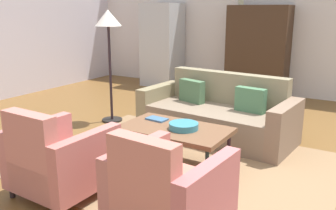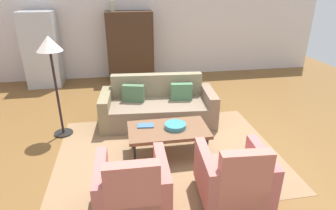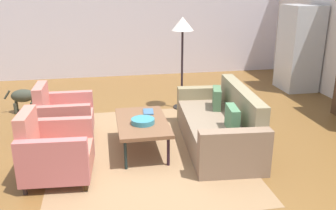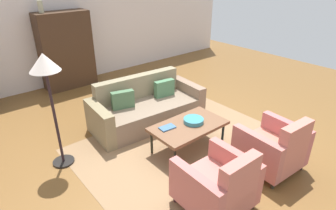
{
  "view_description": "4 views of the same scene",
  "coord_description": "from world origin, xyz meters",
  "px_view_note": "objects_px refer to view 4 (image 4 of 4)",
  "views": [
    {
      "loc": [
        1.66,
        -3.44,
        1.73
      ],
      "look_at": [
        -0.54,
        0.17,
        0.61
      ],
      "focal_mm": 39.09,
      "sensor_mm": 36.0,
      "label": 1
    },
    {
      "loc": [
        -0.93,
        -3.82,
        2.48
      ],
      "look_at": [
        -0.27,
        -0.01,
        0.8
      ],
      "focal_mm": 30.39,
      "sensor_mm": 36.0,
      "label": 2
    },
    {
      "loc": [
        4.5,
        -0.61,
        2.32
      ],
      "look_at": [
        -0.3,
        0.27,
        0.66
      ],
      "focal_mm": 38.96,
      "sensor_mm": 36.0,
      "label": 3
    },
    {
      "loc": [
        -3.03,
        -2.88,
        2.72
      ],
      "look_at": [
        -0.43,
        0.23,
        0.72
      ],
      "focal_mm": 30.31,
      "sensor_mm": 36.0,
      "label": 4
    }
  ],
  "objects_px": {
    "coffee_table": "(188,127)",
    "book_stack": "(167,128)",
    "cabinet": "(66,51)",
    "armchair_right": "(274,149)",
    "armchair_left": "(219,186)",
    "floor_lamp": "(46,74)",
    "vase_tall": "(41,7)",
    "couch": "(145,108)",
    "fruit_bowl": "(194,121)"
  },
  "relations": [
    {
      "from": "floor_lamp",
      "to": "coffee_table",
      "type": "bearing_deg",
      "value": -29.08
    },
    {
      "from": "couch",
      "to": "floor_lamp",
      "type": "relative_size",
      "value": 1.26
    },
    {
      "from": "couch",
      "to": "floor_lamp",
      "type": "distance_m",
      "value": 2.09
    },
    {
      "from": "vase_tall",
      "to": "floor_lamp",
      "type": "relative_size",
      "value": 0.15
    },
    {
      "from": "cabinet",
      "to": "fruit_bowl",
      "type": "bearing_deg",
      "value": -83.25
    },
    {
      "from": "coffee_table",
      "to": "cabinet",
      "type": "distance_m",
      "value": 3.93
    },
    {
      "from": "couch",
      "to": "fruit_bowl",
      "type": "distance_m",
      "value": 1.21
    },
    {
      "from": "couch",
      "to": "cabinet",
      "type": "distance_m",
      "value": 2.79
    },
    {
      "from": "armchair_left",
      "to": "vase_tall",
      "type": "distance_m",
      "value": 5.29
    },
    {
      "from": "vase_tall",
      "to": "floor_lamp",
      "type": "height_order",
      "value": "vase_tall"
    },
    {
      "from": "armchair_left",
      "to": "coffee_table",
      "type": "bearing_deg",
      "value": 64.1
    },
    {
      "from": "couch",
      "to": "cabinet",
      "type": "height_order",
      "value": "cabinet"
    },
    {
      "from": "coffee_table",
      "to": "cabinet",
      "type": "height_order",
      "value": "cabinet"
    },
    {
      "from": "couch",
      "to": "cabinet",
      "type": "relative_size",
      "value": 1.2
    },
    {
      "from": "couch",
      "to": "book_stack",
      "type": "relative_size",
      "value": 8.35
    },
    {
      "from": "coffee_table",
      "to": "fruit_bowl",
      "type": "xyz_separation_m",
      "value": [
        0.11,
        0.0,
        0.07
      ]
    },
    {
      "from": "armchair_right",
      "to": "couch",
      "type": "bearing_deg",
      "value": 108.04
    },
    {
      "from": "book_stack",
      "to": "vase_tall",
      "type": "xyz_separation_m",
      "value": [
        -0.42,
        3.75,
        1.46
      ]
    },
    {
      "from": "coffee_table",
      "to": "armchair_right",
      "type": "height_order",
      "value": "armchair_right"
    },
    {
      "from": "coffee_table",
      "to": "floor_lamp",
      "type": "distance_m",
      "value": 2.22
    },
    {
      "from": "fruit_bowl",
      "to": "vase_tall",
      "type": "distance_m",
      "value": 4.23
    },
    {
      "from": "armchair_right",
      "to": "vase_tall",
      "type": "relative_size",
      "value": 3.4
    },
    {
      "from": "cabinet",
      "to": "floor_lamp",
      "type": "distance_m",
      "value": 3.28
    },
    {
      "from": "floor_lamp",
      "to": "fruit_bowl",
      "type": "bearing_deg",
      "value": -27.62
    },
    {
      "from": "fruit_bowl",
      "to": "cabinet",
      "type": "relative_size",
      "value": 0.18
    },
    {
      "from": "cabinet",
      "to": "book_stack",
      "type": "bearing_deg",
      "value": -89.64
    },
    {
      "from": "couch",
      "to": "coffee_table",
      "type": "distance_m",
      "value": 1.19
    },
    {
      "from": "armchair_left",
      "to": "couch",
      "type": "bearing_deg",
      "value": 76.89
    },
    {
      "from": "book_stack",
      "to": "cabinet",
      "type": "bearing_deg",
      "value": 90.36
    },
    {
      "from": "book_stack",
      "to": "floor_lamp",
      "type": "bearing_deg",
      "value": 149.36
    },
    {
      "from": "cabinet",
      "to": "armchair_left",
      "type": "bearing_deg",
      "value": -92.84
    },
    {
      "from": "cabinet",
      "to": "armchair_right",
      "type": "bearing_deg",
      "value": -79.38
    },
    {
      "from": "coffee_table",
      "to": "book_stack",
      "type": "bearing_deg",
      "value": 158.07
    },
    {
      "from": "book_stack",
      "to": "floor_lamp",
      "type": "height_order",
      "value": "floor_lamp"
    },
    {
      "from": "couch",
      "to": "armchair_left",
      "type": "height_order",
      "value": "armchair_left"
    },
    {
      "from": "couch",
      "to": "vase_tall",
      "type": "relative_size",
      "value": 8.36
    },
    {
      "from": "couch",
      "to": "book_stack",
      "type": "distance_m",
      "value": 1.12
    },
    {
      "from": "armchair_left",
      "to": "floor_lamp",
      "type": "xyz_separation_m",
      "value": [
        -1.12,
        2.12,
        1.1
      ]
    },
    {
      "from": "vase_tall",
      "to": "floor_lamp",
      "type": "distance_m",
      "value": 3.12
    },
    {
      "from": "armchair_right",
      "to": "armchair_left",
      "type": "bearing_deg",
      "value": -176.01
    },
    {
      "from": "armchair_left",
      "to": "vase_tall",
      "type": "relative_size",
      "value": 3.4
    },
    {
      "from": "fruit_bowl",
      "to": "floor_lamp",
      "type": "height_order",
      "value": "floor_lamp"
    },
    {
      "from": "armchair_right",
      "to": "vase_tall",
      "type": "bearing_deg",
      "value": 108.93
    },
    {
      "from": "coffee_table",
      "to": "floor_lamp",
      "type": "xyz_separation_m",
      "value": [
        -1.72,
        0.96,
        1.03
      ]
    },
    {
      "from": "armchair_left",
      "to": "floor_lamp",
      "type": "height_order",
      "value": "floor_lamp"
    },
    {
      "from": "armchair_right",
      "to": "cabinet",
      "type": "xyz_separation_m",
      "value": [
        -0.95,
        5.05,
        0.56
      ]
    },
    {
      "from": "armchair_left",
      "to": "floor_lamp",
      "type": "relative_size",
      "value": 0.51
    },
    {
      "from": "armchair_left",
      "to": "fruit_bowl",
      "type": "relative_size",
      "value": 2.72
    },
    {
      "from": "armchair_left",
      "to": "book_stack",
      "type": "relative_size",
      "value": 3.4
    },
    {
      "from": "coffee_table",
      "to": "fruit_bowl",
      "type": "distance_m",
      "value": 0.13
    }
  ]
}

